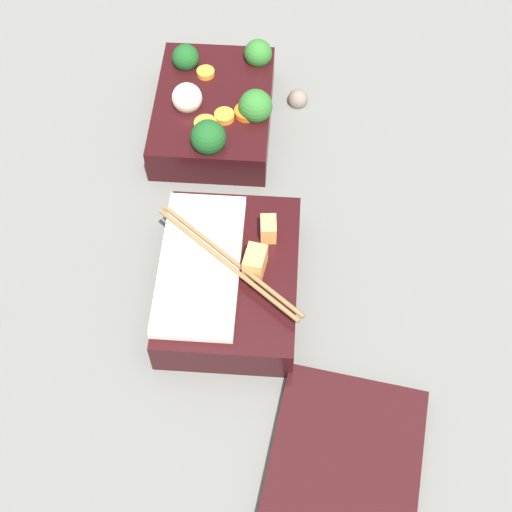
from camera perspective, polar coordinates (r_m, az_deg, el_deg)
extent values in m
plane|color=slate|center=(0.87, -3.05, 3.78)|extent=(3.00, 3.00, 0.00)
cube|color=black|center=(0.94, -3.40, 11.44)|extent=(0.20, 0.15, 0.05)
sphere|color=#2D7028|center=(0.97, 0.17, 15.90)|extent=(0.04, 0.04, 0.04)
sphere|color=#19511E|center=(0.97, -5.65, 15.51)|extent=(0.04, 0.04, 0.04)
sphere|color=#2D7028|center=(0.90, -0.04, 11.89)|extent=(0.04, 0.04, 0.04)
sphere|color=#19511E|center=(0.86, -3.84, 9.45)|extent=(0.04, 0.04, 0.04)
cylinder|color=orange|center=(0.89, -4.07, 10.49)|extent=(0.03, 0.03, 0.01)
cylinder|color=orange|center=(0.90, -0.77, 11.45)|extent=(0.04, 0.04, 0.01)
cylinder|color=orange|center=(0.95, -4.05, 14.42)|extent=(0.02, 0.02, 0.01)
cylinder|color=orange|center=(0.90, -2.56, 11.13)|extent=(0.03, 0.03, 0.01)
sphere|color=beige|center=(0.91, -5.54, 12.47)|extent=(0.04, 0.04, 0.04)
cube|color=black|center=(0.78, -2.11, -1.94)|extent=(0.20, 0.15, 0.05)
cube|color=silver|center=(0.76, -4.50, -0.64)|extent=(0.18, 0.09, 0.01)
cube|color=#F4A356|center=(0.78, 1.00, 2.18)|extent=(0.03, 0.02, 0.02)
cube|color=#F4A356|center=(0.75, -0.08, -0.49)|extent=(0.03, 0.03, 0.03)
cylinder|color=olive|center=(0.75, -2.39, -0.59)|extent=(0.13, 0.16, 0.01)
cylinder|color=olive|center=(0.75, -2.02, -0.26)|extent=(0.13, 0.16, 0.01)
cube|color=black|center=(0.72, 6.98, -16.89)|extent=(0.22, 0.17, 0.01)
sphere|color=#7A6B5B|center=(0.98, 3.36, 12.41)|extent=(0.03, 0.03, 0.03)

